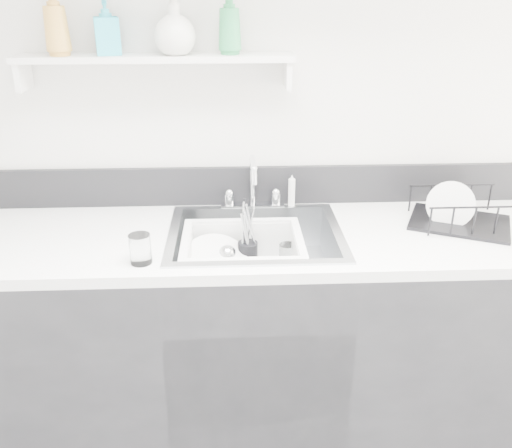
{
  "coord_description": "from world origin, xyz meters",
  "views": [
    {
      "loc": [
        -0.08,
        -0.62,
        1.76
      ],
      "look_at": [
        0.0,
        1.14,
        0.98
      ],
      "focal_mm": 38.0,
      "sensor_mm": 36.0,
      "label": 1
    }
  ],
  "objects_px": {
    "sink": "(255,255)",
    "wash_tub": "(243,258)",
    "counter_run": "(255,336)",
    "dish_rack": "(462,209)"
  },
  "relations": [
    {
      "from": "wash_tub",
      "to": "dish_rack",
      "type": "distance_m",
      "value": 0.85
    },
    {
      "from": "counter_run",
      "to": "sink",
      "type": "distance_m",
      "value": 0.37
    },
    {
      "from": "sink",
      "to": "dish_rack",
      "type": "xyz_separation_m",
      "value": [
        0.79,
        0.05,
        0.15
      ]
    },
    {
      "from": "counter_run",
      "to": "sink",
      "type": "relative_size",
      "value": 5.0
    },
    {
      "from": "counter_run",
      "to": "dish_rack",
      "type": "distance_m",
      "value": 0.95
    },
    {
      "from": "dish_rack",
      "to": "wash_tub",
      "type": "bearing_deg",
      "value": -149.12
    },
    {
      "from": "wash_tub",
      "to": "dish_rack",
      "type": "relative_size",
      "value": 1.23
    },
    {
      "from": "sink",
      "to": "wash_tub",
      "type": "height_order",
      "value": "sink"
    },
    {
      "from": "wash_tub",
      "to": "counter_run",
      "type": "bearing_deg",
      "value": 38.35
    },
    {
      "from": "dish_rack",
      "to": "counter_run",
      "type": "bearing_deg",
      "value": -151.54
    }
  ]
}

